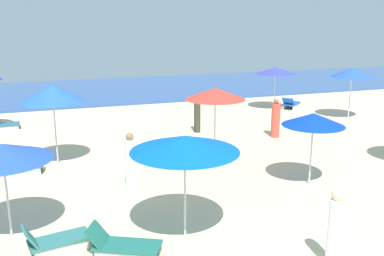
% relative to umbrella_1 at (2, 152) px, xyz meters
% --- Properties ---
extents(ocean, '(60.00, 10.84, 0.12)m').
position_rel_umbrella_1_xyz_m(ocean, '(5.39, 19.50, -1.94)').
color(ocean, '#2D5298').
rests_on(ocean, ground_plane).
extents(umbrella_1, '(2.16, 2.16, 2.19)m').
position_rel_umbrella_1_xyz_m(umbrella_1, '(0.00, 0.00, 0.00)').
color(umbrella_1, silver).
rests_on(umbrella_1, ground_plane).
extents(lounge_chair_1_0, '(1.45, 0.83, 0.68)m').
position_rel_umbrella_1_xyz_m(lounge_chair_1_0, '(0.94, -1.06, -1.75)').
color(lounge_chair_1_0, silver).
rests_on(lounge_chair_1_0, ground_plane).
extents(umbrella_2, '(1.99, 1.99, 2.61)m').
position_rel_umbrella_1_xyz_m(umbrella_2, '(6.25, 3.19, 0.42)').
color(umbrella_2, silver).
rests_on(umbrella_2, ground_plane).
extents(umbrella_3, '(2.41, 2.41, 2.38)m').
position_rel_umbrella_1_xyz_m(umbrella_3, '(3.76, -1.31, 0.20)').
color(umbrella_3, silver).
rests_on(umbrella_3, ground_plane).
extents(lounge_chair_3_0, '(1.61, 1.20, 0.65)m').
position_rel_umbrella_1_xyz_m(lounge_chair_3_0, '(2.26, -1.69, -1.76)').
color(lounge_chair_3_0, silver).
rests_on(lounge_chair_3_0, ground_plane).
extents(umbrella_4, '(2.09, 2.09, 2.26)m').
position_rel_umbrella_1_xyz_m(umbrella_4, '(12.62, 10.58, 0.08)').
color(umbrella_4, silver).
rests_on(umbrella_4, ground_plane).
extents(lounge_chair_4_0, '(1.47, 1.36, 0.70)m').
position_rel_umbrella_1_xyz_m(lounge_chair_4_0, '(13.55, 10.36, -1.72)').
color(lounge_chair_4_0, silver).
rests_on(lounge_chair_4_0, ground_plane).
extents(umbrella_5, '(2.05, 2.05, 2.71)m').
position_rel_umbrella_1_xyz_m(umbrella_5, '(1.19, 4.86, 0.43)').
color(umbrella_5, silver).
rests_on(umbrella_5, ground_plane).
extents(lounge_chair_5_0, '(1.33, 0.79, 0.70)m').
position_rel_umbrella_1_xyz_m(lounge_chair_5_0, '(0.07, 4.28, -1.73)').
color(lounge_chair_5_0, silver).
rests_on(lounge_chair_5_0, ground_plane).
extents(lounge_chair_5_1, '(1.46, 0.79, 0.68)m').
position_rel_umbrella_1_xyz_m(lounge_chair_5_1, '(-0.01, 5.19, -1.73)').
color(lounge_chair_5_1, silver).
rests_on(lounge_chair_5_1, ground_plane).
extents(umbrella_6, '(2.05, 2.05, 2.49)m').
position_rel_umbrella_1_xyz_m(umbrella_6, '(15.03, 7.46, 0.26)').
color(umbrella_6, silver).
rests_on(umbrella_6, ground_plane).
extents(lounge_chair_8_1, '(1.38, 0.74, 0.69)m').
position_rel_umbrella_1_xyz_m(lounge_chair_8_1, '(-0.97, 10.54, -1.76)').
color(lounge_chair_8_1, silver).
rests_on(lounge_chair_8_1, ground_plane).
extents(umbrella_9, '(1.81, 1.81, 2.17)m').
position_rel_umbrella_1_xyz_m(umbrella_9, '(8.26, 0.56, -0.02)').
color(umbrella_9, silver).
rests_on(umbrella_9, ground_plane).
extents(beachgoer_0, '(0.37, 0.37, 1.55)m').
position_rel_umbrella_1_xyz_m(beachgoer_0, '(7.08, 7.34, -1.24)').
color(beachgoer_0, '#36372B').
rests_on(beachgoer_0, ground_plane).
extents(beachgoer_1, '(0.37, 0.37, 1.70)m').
position_rel_umbrella_1_xyz_m(beachgoer_1, '(3.13, 1.82, -1.19)').
color(beachgoer_1, white).
rests_on(beachgoer_1, ground_plane).
extents(beachgoer_3, '(0.50, 0.50, 1.62)m').
position_rel_umbrella_1_xyz_m(beachgoer_3, '(9.89, 5.55, -1.25)').
color(beachgoer_3, '#E74C3B').
rests_on(beachgoer_3, ground_plane).
extents(beachgoer_4, '(0.31, 0.31, 1.66)m').
position_rel_umbrella_1_xyz_m(beachgoer_4, '(6.19, -3.40, -1.19)').
color(beachgoer_4, white).
rests_on(beachgoer_4, ground_plane).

